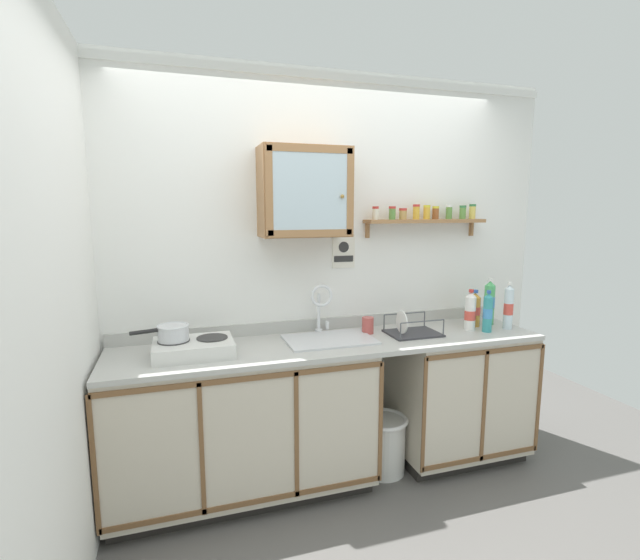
{
  "coord_description": "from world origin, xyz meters",
  "views": [
    {
      "loc": [
        -0.91,
        -2.25,
        1.73
      ],
      "look_at": [
        -0.05,
        0.46,
        1.29
      ],
      "focal_mm": 25.65,
      "sensor_mm": 36.0,
      "label": 1
    }
  ],
  "objects_px": {
    "mug": "(368,325)",
    "wall_cabinet": "(305,192)",
    "bottle_water_clear_4": "(508,307)",
    "bottle_detergent_teal_3": "(488,313)",
    "dish_rack": "(411,331)",
    "bottle_soda_green_0": "(489,302)",
    "trash_bin": "(383,443)",
    "hot_plate_stove": "(194,348)",
    "sink": "(329,344)",
    "saucepan": "(173,332)",
    "bottle_opaque_white_2": "(470,312)",
    "warning_sign": "(343,251)",
    "bottle_juice_amber_1": "(475,310)"
  },
  "relations": [
    {
      "from": "saucepan",
      "to": "bottle_water_clear_4",
      "type": "relative_size",
      "value": 0.96
    },
    {
      "from": "saucepan",
      "to": "hot_plate_stove",
      "type": "bearing_deg",
      "value": -11.89
    },
    {
      "from": "trash_bin",
      "to": "wall_cabinet",
      "type": "bearing_deg",
      "value": 157.42
    },
    {
      "from": "dish_rack",
      "to": "bottle_opaque_white_2",
      "type": "bearing_deg",
      "value": -2.62
    },
    {
      "from": "bottle_opaque_white_2",
      "to": "bottle_detergent_teal_3",
      "type": "xyz_separation_m",
      "value": [
        0.08,
        -0.08,
        0.01
      ]
    },
    {
      "from": "sink",
      "to": "trash_bin",
      "type": "distance_m",
      "value": 0.78
    },
    {
      "from": "bottle_water_clear_4",
      "to": "warning_sign",
      "type": "bearing_deg",
      "value": 161.01
    },
    {
      "from": "hot_plate_stove",
      "to": "trash_bin",
      "type": "height_order",
      "value": "hot_plate_stove"
    },
    {
      "from": "hot_plate_stove",
      "to": "bottle_opaque_white_2",
      "type": "bearing_deg",
      "value": -0.36
    },
    {
      "from": "trash_bin",
      "to": "bottle_water_clear_4",
      "type": "bearing_deg",
      "value": -2.54
    },
    {
      "from": "bottle_soda_green_0",
      "to": "bottle_water_clear_4",
      "type": "distance_m",
      "value": 0.15
    },
    {
      "from": "bottle_detergent_teal_3",
      "to": "dish_rack",
      "type": "height_order",
      "value": "bottle_detergent_teal_3"
    },
    {
      "from": "hot_plate_stove",
      "to": "saucepan",
      "type": "distance_m",
      "value": 0.14
    },
    {
      "from": "hot_plate_stove",
      "to": "dish_rack",
      "type": "bearing_deg",
      "value": 0.35
    },
    {
      "from": "bottle_juice_amber_1",
      "to": "dish_rack",
      "type": "bearing_deg",
      "value": -173.41
    },
    {
      "from": "bottle_soda_green_0",
      "to": "trash_bin",
      "type": "xyz_separation_m",
      "value": [
        -0.85,
        -0.11,
        -0.87
      ]
    },
    {
      "from": "bottle_juice_amber_1",
      "to": "dish_rack",
      "type": "height_order",
      "value": "bottle_juice_amber_1"
    },
    {
      "from": "bottle_soda_green_0",
      "to": "mug",
      "type": "bearing_deg",
      "value": 177.73
    },
    {
      "from": "bottle_detergent_teal_3",
      "to": "mug",
      "type": "bearing_deg",
      "value": 164.97
    },
    {
      "from": "bottle_detergent_teal_3",
      "to": "wall_cabinet",
      "type": "height_order",
      "value": "wall_cabinet"
    },
    {
      "from": "mug",
      "to": "trash_bin",
      "type": "bearing_deg",
      "value": -66.06
    },
    {
      "from": "sink",
      "to": "bottle_water_clear_4",
      "type": "bearing_deg",
      "value": -5.36
    },
    {
      "from": "bottle_soda_green_0",
      "to": "bottle_opaque_white_2",
      "type": "bearing_deg",
      "value": -157.04
    },
    {
      "from": "saucepan",
      "to": "bottle_opaque_white_2",
      "type": "height_order",
      "value": "bottle_opaque_white_2"
    },
    {
      "from": "saucepan",
      "to": "bottle_detergent_teal_3",
      "type": "relative_size",
      "value": 1.11
    },
    {
      "from": "bottle_juice_amber_1",
      "to": "warning_sign",
      "type": "xyz_separation_m",
      "value": [
        -0.89,
        0.23,
        0.41
      ]
    },
    {
      "from": "hot_plate_stove",
      "to": "dish_rack",
      "type": "relative_size",
      "value": 1.32
    },
    {
      "from": "mug",
      "to": "wall_cabinet",
      "type": "relative_size",
      "value": 0.21
    },
    {
      "from": "bottle_juice_amber_1",
      "to": "wall_cabinet",
      "type": "relative_size",
      "value": 0.46
    },
    {
      "from": "sink",
      "to": "saucepan",
      "type": "relative_size",
      "value": 1.76
    },
    {
      "from": "mug",
      "to": "wall_cabinet",
      "type": "bearing_deg",
      "value": 172.44
    },
    {
      "from": "saucepan",
      "to": "warning_sign",
      "type": "xyz_separation_m",
      "value": [
        1.12,
        0.28,
        0.4
      ]
    },
    {
      "from": "saucepan",
      "to": "bottle_juice_amber_1",
      "type": "height_order",
      "value": "bottle_juice_amber_1"
    },
    {
      "from": "mug",
      "to": "wall_cabinet",
      "type": "height_order",
      "value": "wall_cabinet"
    },
    {
      "from": "bottle_soda_green_0",
      "to": "wall_cabinet",
      "type": "xyz_separation_m",
      "value": [
        -1.33,
        0.09,
        0.76
      ]
    },
    {
      "from": "bottle_opaque_white_2",
      "to": "wall_cabinet",
      "type": "distance_m",
      "value": 1.37
    },
    {
      "from": "bottle_detergent_teal_3",
      "to": "dish_rack",
      "type": "bearing_deg",
      "value": 169.34
    },
    {
      "from": "dish_rack",
      "to": "wall_cabinet",
      "type": "xyz_separation_m",
      "value": [
        -0.68,
        0.17,
        0.89
      ]
    },
    {
      "from": "hot_plate_stove",
      "to": "trash_bin",
      "type": "xyz_separation_m",
      "value": [
        1.18,
        -0.02,
        -0.76
      ]
    },
    {
      "from": "bottle_water_clear_4",
      "to": "wall_cabinet",
      "type": "bearing_deg",
      "value": 170.17
    },
    {
      "from": "sink",
      "to": "trash_bin",
      "type": "relative_size",
      "value": 1.44
    },
    {
      "from": "mug",
      "to": "sink",
      "type": "bearing_deg",
      "value": -167.51
    },
    {
      "from": "sink",
      "to": "bottle_juice_amber_1",
      "type": "height_order",
      "value": "sink"
    },
    {
      "from": "bottle_opaque_white_2",
      "to": "bottle_water_clear_4",
      "type": "distance_m",
      "value": 0.27
    },
    {
      "from": "bottle_detergent_teal_3",
      "to": "bottle_soda_green_0",
      "type": "bearing_deg",
      "value": 50.16
    },
    {
      "from": "bottle_juice_amber_1",
      "to": "bottle_opaque_white_2",
      "type": "relative_size",
      "value": 0.92
    },
    {
      "from": "bottle_water_clear_4",
      "to": "mug",
      "type": "distance_m",
      "value": 0.98
    },
    {
      "from": "bottle_water_clear_4",
      "to": "sink",
      "type": "bearing_deg",
      "value": 174.64
    },
    {
      "from": "sink",
      "to": "bottle_opaque_white_2",
      "type": "distance_m",
      "value": 1.0
    },
    {
      "from": "dish_rack",
      "to": "trash_bin",
      "type": "relative_size",
      "value": 0.88
    }
  ]
}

